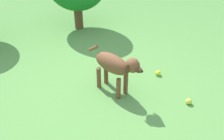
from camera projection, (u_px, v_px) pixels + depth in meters
ground at (93, 93)px, 2.90m from camera, size 14.00×14.00×0.00m
dog at (115, 66)px, 2.74m from camera, size 0.78×0.20×0.53m
tennis_ball_0 at (189, 101)px, 2.72m from camera, size 0.07×0.07×0.07m
tennis_ball_1 at (158, 73)px, 3.19m from camera, size 0.07×0.07×0.07m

